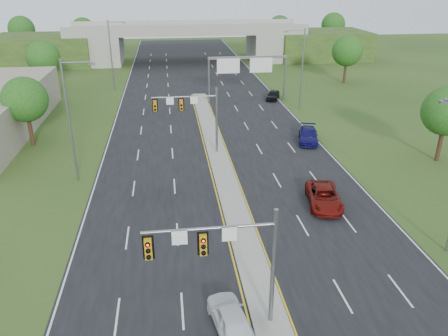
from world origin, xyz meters
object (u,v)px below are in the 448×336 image
at_px(signal_mast_near, 230,253).
at_px(car_far_b, 308,135).
at_px(overpass, 187,45).
at_px(car_white, 231,318).
at_px(signal_mast_far, 194,111).
at_px(sign_gantry, 246,66).
at_px(car_far_a, 324,197).
at_px(car_far_c, 273,95).

relative_size(signal_mast_near, car_far_b, 1.37).
distance_m(overpass, car_white, 80.30).
bearing_deg(signal_mast_far, signal_mast_near, -90.00).
height_order(overpass, car_far_b, overpass).
height_order(sign_gantry, car_far_b, sign_gantry).
relative_size(signal_mast_near, sign_gantry, 0.60).
xyz_separation_m(car_white, car_far_b, (12.84, 27.24, -0.00)).
distance_m(car_far_a, car_far_c, 33.46).
xyz_separation_m(signal_mast_near, car_far_c, (13.26, 45.71, -4.02)).
bearing_deg(signal_mast_near, car_white, -69.96).
distance_m(car_white, car_far_c, 47.72).
distance_m(signal_mast_near, overpass, 80.11).
bearing_deg(car_white, car_far_b, -124.29).
height_order(car_far_a, car_far_c, car_far_a).
distance_m(sign_gantry, overpass, 35.75).
bearing_deg(car_far_c, car_white, -82.47).
bearing_deg(sign_gantry, car_far_b, -77.56).
xyz_separation_m(signal_mast_near, car_white, (0.05, -0.15, -3.96)).
bearing_deg(car_far_a, car_far_c, 93.67).
bearing_deg(overpass, car_far_c, -72.25).
xyz_separation_m(overpass, car_far_c, (11.00, -34.37, -2.85)).
xyz_separation_m(signal_mast_far, overpass, (2.26, 55.07, -1.17)).
bearing_deg(signal_mast_far, car_white, -89.88).
relative_size(sign_gantry, car_far_c, 2.89).
bearing_deg(car_white, signal_mast_far, -98.93).
bearing_deg(signal_mast_far, sign_gantry, 65.89).
xyz_separation_m(signal_mast_near, sign_gantry, (8.95, 44.99, 0.51)).
height_order(overpass, car_white, overpass).
height_order(overpass, car_far_c, overpass).
height_order(sign_gantry, car_far_c, sign_gantry).
distance_m(overpass, car_far_c, 36.20).
bearing_deg(signal_mast_far, car_far_a, -52.61).
xyz_separation_m(signal_mast_near, car_far_b, (12.89, 27.09, -3.96)).
bearing_deg(overpass, car_far_b, -78.65).
bearing_deg(car_far_c, car_far_a, -72.70).
height_order(sign_gantry, car_white, sign_gantry).
xyz_separation_m(overpass, car_far_a, (7.33, -67.63, -2.78)).
height_order(signal_mast_near, sign_gantry, signal_mast_near).
bearing_deg(car_far_c, signal_mast_near, -82.59).
bearing_deg(car_far_c, sign_gantry, -147.04).
relative_size(signal_mast_near, signal_mast_far, 1.00).
bearing_deg(car_far_a, car_white, -117.17).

